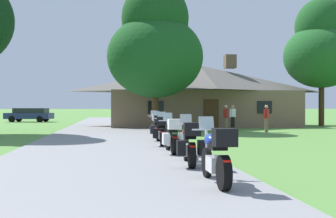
% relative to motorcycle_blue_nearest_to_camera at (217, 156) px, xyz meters
% --- Properties ---
extents(ground_plane, '(500.00, 500.00, 0.00)m').
position_rel_motorcycle_blue_nearest_to_camera_xyz_m(ground_plane, '(-2.20, 13.20, -0.62)').
color(ground_plane, '#56893D').
extents(asphalt_driveway, '(6.40, 80.00, 0.06)m').
position_rel_motorcycle_blue_nearest_to_camera_xyz_m(asphalt_driveway, '(-2.20, 11.20, -0.59)').
color(asphalt_driveway, gray).
rests_on(asphalt_driveway, ground).
extents(motorcycle_blue_nearest_to_camera, '(0.66, 2.08, 1.30)m').
position_rel_motorcycle_blue_nearest_to_camera_xyz_m(motorcycle_blue_nearest_to_camera, '(0.00, 0.00, 0.00)').
color(motorcycle_blue_nearest_to_camera, black).
rests_on(motorcycle_blue_nearest_to_camera, asphalt_driveway).
extents(motorcycle_red_second_in_row, '(0.80, 2.08, 1.30)m').
position_rel_motorcycle_blue_nearest_to_camera_xyz_m(motorcycle_red_second_in_row, '(-0.04, 2.65, -0.01)').
color(motorcycle_red_second_in_row, black).
rests_on(motorcycle_red_second_in_row, asphalt_driveway).
extents(motorcycle_black_third_in_row, '(0.73, 2.08, 1.30)m').
position_rel_motorcycle_blue_nearest_to_camera_xyz_m(motorcycle_black_third_in_row, '(-0.10, 5.55, -0.01)').
color(motorcycle_black_third_in_row, black).
rests_on(motorcycle_black_third_in_row, asphalt_driveway).
extents(motorcycle_blue_fourth_in_row, '(0.83, 2.08, 1.30)m').
position_rel_motorcycle_blue_nearest_to_camera_xyz_m(motorcycle_blue_fourth_in_row, '(-0.11, 8.34, -0.01)').
color(motorcycle_blue_fourth_in_row, black).
rests_on(motorcycle_blue_fourth_in_row, asphalt_driveway).
extents(motorcycle_white_fifth_in_row, '(0.73, 2.08, 1.30)m').
position_rel_motorcycle_blue_nearest_to_camera_xyz_m(motorcycle_white_fifth_in_row, '(-0.03, 10.86, -0.01)').
color(motorcycle_white_fifth_in_row, black).
rests_on(motorcycle_white_fifth_in_row, asphalt_driveway).
extents(motorcycle_orange_farthest_in_row, '(0.66, 2.08, 1.30)m').
position_rel_motorcycle_blue_nearest_to_camera_xyz_m(motorcycle_orange_farthest_in_row, '(0.15, 13.88, 0.00)').
color(motorcycle_orange_farthest_in_row, black).
rests_on(motorcycle_orange_farthest_in_row, asphalt_driveway).
extents(stone_lodge, '(15.11, 8.87, 5.83)m').
position_rel_motorcycle_blue_nearest_to_camera_xyz_m(stone_lodge, '(4.94, 25.80, 1.92)').
color(stone_lodge, brown).
rests_on(stone_lodge, ground).
extents(bystander_white_shirt_near_lodge, '(0.50, 0.36, 1.67)m').
position_rel_motorcycle_blue_nearest_to_camera_xyz_m(bystander_white_shirt_near_lodge, '(6.09, 20.07, 0.31)').
color(bystander_white_shirt_near_lodge, black).
rests_on(bystander_white_shirt_near_lodge, ground).
extents(bystander_red_shirt_beside_signpost, '(0.24, 0.55, 1.67)m').
position_rel_motorcycle_blue_nearest_to_camera_xyz_m(bystander_red_shirt_beside_signpost, '(5.03, 17.92, 0.31)').
color(bystander_red_shirt_beside_signpost, '#75664C').
rests_on(bystander_red_shirt_beside_signpost, ground).
extents(bystander_red_shirt_by_tree, '(0.41, 0.42, 1.67)m').
position_rel_motorcycle_blue_nearest_to_camera_xyz_m(bystander_red_shirt_by_tree, '(7.24, 16.70, 0.31)').
color(bystander_red_shirt_by_tree, '#75664C').
rests_on(bystander_red_shirt_by_tree, ground).
extents(tree_right_of_lodge, '(5.98, 5.98, 10.25)m').
position_rel_motorcycle_blue_nearest_to_camera_xyz_m(tree_right_of_lodge, '(14.51, 23.91, 5.70)').
color(tree_right_of_lodge, '#422D19').
rests_on(tree_right_of_lodge, ground).
extents(tree_by_lodge_front, '(6.20, 6.20, 9.58)m').
position_rel_motorcycle_blue_nearest_to_camera_xyz_m(tree_by_lodge_front, '(0.66, 19.11, 4.90)').
color(tree_by_lodge_front, '#422D19').
rests_on(tree_by_lodge_front, ground).
extents(parked_navy_suv_far_left, '(4.86, 2.66, 1.40)m').
position_rel_motorcycle_blue_nearest_to_camera_xyz_m(parked_navy_suv_far_left, '(-10.49, 36.14, 0.16)').
color(parked_navy_suv_far_left, navy).
rests_on(parked_navy_suv_far_left, ground).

